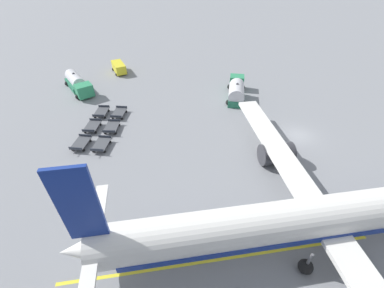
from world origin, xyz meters
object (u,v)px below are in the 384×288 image
at_px(baggage_dolly_row_mid_a_col_a, 119,113).
at_px(baggage_dolly_row_mid_a_col_b, 112,127).
at_px(baggage_dolly_row_near_col_a, 101,112).
at_px(service_van, 119,67).
at_px(baggage_dolly_row_near_col_c, 81,143).
at_px(fuel_tanker_secondary, 236,91).
at_px(fuel_tanker_primary, 78,84).
at_px(baggage_dolly_row_mid_a_col_c, 101,145).
at_px(airplane, 338,215).
at_px(baggage_dolly_row_near_col_b, 92,126).

distance_m(baggage_dolly_row_mid_a_col_a, baggage_dolly_row_mid_a_col_b, 3.89).
bearing_deg(baggage_dolly_row_near_col_a, baggage_dolly_row_mid_a_col_a, 83.10).
bearing_deg(service_van, baggage_dolly_row_near_col_c, -1.33).
bearing_deg(fuel_tanker_secondary, fuel_tanker_primary, -99.02).
height_order(service_van, baggage_dolly_row_mid_a_col_c, service_van).
bearing_deg(baggage_dolly_row_mid_a_col_b, fuel_tanker_secondary, 114.22).
distance_m(service_van, baggage_dolly_row_mid_a_col_a, 17.33).
bearing_deg(baggage_dolly_row_mid_a_col_a, airplane, 46.44).
distance_m(baggage_dolly_row_near_col_a, baggage_dolly_row_mid_a_col_b, 4.88).
distance_m(airplane, baggage_dolly_row_near_col_b, 32.03).
bearing_deg(service_van, baggage_dolly_row_mid_a_col_c, 5.02).
height_order(baggage_dolly_row_near_col_a, baggage_dolly_row_near_col_b, same).
bearing_deg(baggage_dolly_row_near_col_b, fuel_tanker_primary, -155.52).
bearing_deg(baggage_dolly_row_mid_a_col_a, service_van, -169.81).
relative_size(fuel_tanker_secondary, baggage_dolly_row_near_col_c, 2.32).
relative_size(baggage_dolly_row_near_col_c, baggage_dolly_row_mid_a_col_a, 1.00).
relative_size(airplane, baggage_dolly_row_mid_a_col_b, 12.53).
height_order(fuel_tanker_secondary, baggage_dolly_row_mid_a_col_c, fuel_tanker_secondary).
relative_size(baggage_dolly_row_near_col_a, baggage_dolly_row_near_col_b, 1.00).
height_order(fuel_tanker_primary, fuel_tanker_secondary, fuel_tanker_secondary).
distance_m(fuel_tanker_primary, baggage_dolly_row_mid_a_col_a, 13.05).
relative_size(airplane, fuel_tanker_secondary, 5.32).
height_order(baggage_dolly_row_near_col_a, baggage_dolly_row_near_col_c, same).
xyz_separation_m(fuel_tanker_primary, baggage_dolly_row_mid_a_col_a, (9.36, 9.07, -0.70)).
xyz_separation_m(baggage_dolly_row_near_col_a, baggage_dolly_row_mid_a_col_a, (0.34, 2.80, 0.00)).
xyz_separation_m(baggage_dolly_row_mid_a_col_a, baggage_dolly_row_mid_a_col_b, (3.87, -0.33, 0.00)).
height_order(fuel_tanker_primary, baggage_dolly_row_mid_a_col_a, fuel_tanker_primary).
xyz_separation_m(fuel_tanker_primary, baggage_dolly_row_near_col_b, (12.94, 5.89, -0.70)).
xyz_separation_m(service_van, baggage_dolly_row_mid_a_col_c, (24.93, 2.19, -0.59)).
bearing_deg(baggage_dolly_row_mid_a_col_c, baggage_dolly_row_mid_a_col_b, 172.24).
xyz_separation_m(airplane, service_van, (-38.91, -26.05, -2.08)).
xyz_separation_m(baggage_dolly_row_mid_a_col_b, baggage_dolly_row_mid_a_col_c, (4.01, -0.55, 0.00)).
xyz_separation_m(fuel_tanker_secondary, baggage_dolly_row_near_col_c, (12.39, -22.78, -0.89)).
bearing_deg(baggage_dolly_row_near_col_c, fuel_tanker_primary, -162.15).
distance_m(baggage_dolly_row_mid_a_col_b, baggage_dolly_row_mid_a_col_c, 4.05).
distance_m(baggage_dolly_row_near_col_c, baggage_dolly_row_mid_a_col_c, 2.79).
bearing_deg(baggage_dolly_row_mid_a_col_c, baggage_dolly_row_mid_a_col_a, 173.68).
distance_m(fuel_tanker_secondary, baggage_dolly_row_near_col_b, 23.89).
bearing_deg(baggage_dolly_row_near_col_b, baggage_dolly_row_near_col_c, -6.66).
relative_size(baggage_dolly_row_near_col_c, baggage_dolly_row_mid_a_col_c, 1.00).
bearing_deg(fuel_tanker_secondary, airplane, 8.18).
bearing_deg(baggage_dolly_row_near_col_b, baggage_dolly_row_mid_a_col_b, 84.11).
relative_size(airplane, baggage_dolly_row_near_col_a, 12.48).
xyz_separation_m(service_van, baggage_dolly_row_mid_a_col_a, (17.05, 3.07, -0.59)).
xyz_separation_m(baggage_dolly_row_near_col_c, baggage_dolly_row_mid_a_col_a, (-7.51, 3.63, 0.00)).
xyz_separation_m(baggage_dolly_row_near_col_b, baggage_dolly_row_mid_a_col_c, (4.31, 2.30, 0.00)).
bearing_deg(baggage_dolly_row_mid_a_col_a, baggage_dolly_row_mid_a_col_b, -4.81).
height_order(baggage_dolly_row_near_col_a, baggage_dolly_row_mid_a_col_c, same).
xyz_separation_m(airplane, fuel_tanker_primary, (-31.23, -32.05, -1.96)).
bearing_deg(baggage_dolly_row_near_col_c, baggage_dolly_row_near_col_b, 173.34).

